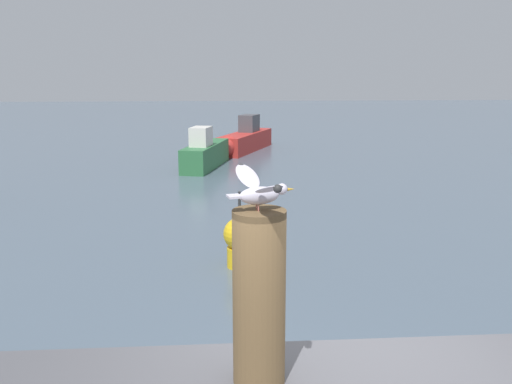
{
  "coord_description": "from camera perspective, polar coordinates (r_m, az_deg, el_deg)",
  "views": [
    {
      "loc": [
        -0.85,
        -3.44,
        3.29
      ],
      "look_at": [
        -0.62,
        -0.23,
        2.59
      ],
      "focal_mm": 38.75,
      "sensor_mm": 36.0,
      "label": 1
    }
  ],
  "objects": [
    {
      "name": "seagull",
      "position": [
        3.04,
        0.39,
        0.25
      ],
      "size": [
        0.39,
        0.69,
        0.22
      ],
      "color": "#C66E60",
      "rests_on": "mooring_post"
    },
    {
      "name": "boat_red",
      "position": [
        23.12,
        -1.38,
        5.33
      ],
      "size": [
        2.79,
        4.98,
        1.5
      ],
      "color": "#B72D28",
      "rests_on": "ground_plane"
    },
    {
      "name": "channel_buoy",
      "position": [
        9.44,
        -1.69,
        -4.99
      ],
      "size": [
        0.56,
        0.56,
        1.33
      ],
      "color": "yellow",
      "rests_on": "ground_plane"
    },
    {
      "name": "mooring_post",
      "position": [
        3.23,
        0.32,
        -10.94
      ],
      "size": [
        0.31,
        0.31,
        1.05
      ],
      "primitive_type": "cylinder",
      "color": "brown",
      "rests_on": "harbor_quay"
    },
    {
      "name": "boat_green",
      "position": [
        19.57,
        -5.08,
        4.09
      ],
      "size": [
        1.79,
        4.15,
        1.46
      ],
      "color": "#2D6B3D",
      "rests_on": "ground_plane"
    }
  ]
}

